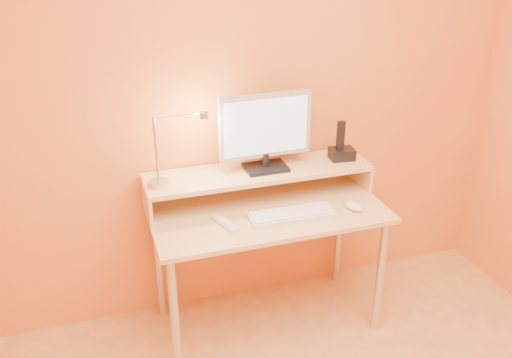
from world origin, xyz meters
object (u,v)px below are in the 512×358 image
object	(u,v)px
lamp_base	(159,183)
phone_dock	(342,154)
remote_control	(225,223)
mouse	(353,206)
keyboard	(292,215)
monitor_panel	(265,126)

from	to	relation	value
lamp_base	phone_dock	world-z (taller)	phone_dock
phone_dock	remote_control	world-z (taller)	phone_dock
mouse	phone_dock	bearing A→B (deg)	63.05
phone_dock	keyboard	world-z (taller)	phone_dock
lamp_base	remote_control	distance (m)	0.38
lamp_base	phone_dock	size ratio (longest dim) A/B	0.77
lamp_base	keyboard	bearing A→B (deg)	-20.79
mouse	remote_control	size ratio (longest dim) A/B	0.65
monitor_panel	mouse	size ratio (longest dim) A/B	4.29
lamp_base	mouse	world-z (taller)	lamp_base
phone_dock	mouse	bearing A→B (deg)	-95.53
keyboard	remote_control	xyz separation A→B (m)	(-0.34, 0.03, -0.00)
phone_dock	lamp_base	bearing A→B (deg)	-171.87
keyboard	mouse	xyz separation A→B (m)	(0.33, -0.02, 0.01)
phone_dock	remote_control	size ratio (longest dim) A/B	0.74
keyboard	remote_control	distance (m)	0.34
phone_dock	mouse	distance (m)	0.34
keyboard	remote_control	size ratio (longest dim) A/B	2.47
lamp_base	mouse	xyz separation A→B (m)	(0.95, -0.25, -0.15)
monitor_panel	phone_dock	size ratio (longest dim) A/B	3.76
lamp_base	keyboard	size ratio (longest dim) A/B	0.23
phone_dock	remote_control	distance (m)	0.79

